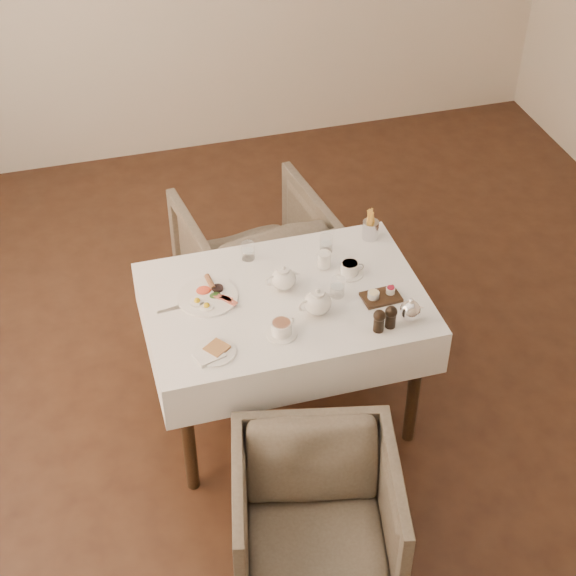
{
  "coord_description": "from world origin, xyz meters",
  "views": [
    {
      "loc": [
        -1.25,
        -3.18,
        3.36
      ],
      "look_at": [
        -0.42,
        -0.23,
        0.82
      ],
      "focal_mm": 55.0,
      "sensor_mm": 36.0,
      "label": 1
    }
  ],
  "objects_px": {
    "armchair_near": "(316,518)",
    "armchair_far": "(255,256)",
    "table": "(284,316)",
    "breakfast_plate": "(208,296)",
    "teapot_centre": "(283,277)"
  },
  "relations": [
    {
      "from": "armchair_far",
      "to": "teapot_centre",
      "type": "bearing_deg",
      "value": 78.52
    },
    {
      "from": "table",
      "to": "breakfast_plate",
      "type": "bearing_deg",
      "value": 164.54
    },
    {
      "from": "breakfast_plate",
      "to": "teapot_centre",
      "type": "bearing_deg",
      "value": 14.38
    },
    {
      "from": "table",
      "to": "armchair_far",
      "type": "height_order",
      "value": "table"
    },
    {
      "from": "armchair_near",
      "to": "armchair_far",
      "type": "relative_size",
      "value": 0.89
    },
    {
      "from": "table",
      "to": "armchair_far",
      "type": "bearing_deg",
      "value": 85.67
    },
    {
      "from": "armchair_far",
      "to": "breakfast_plate",
      "type": "height_order",
      "value": "breakfast_plate"
    },
    {
      "from": "armchair_far",
      "to": "teapot_centre",
      "type": "xyz_separation_m",
      "value": [
        -0.05,
        -0.78,
        0.47
      ]
    },
    {
      "from": "armchair_near",
      "to": "breakfast_plate",
      "type": "height_order",
      "value": "breakfast_plate"
    },
    {
      "from": "armchair_near",
      "to": "teapot_centre",
      "type": "xyz_separation_m",
      "value": [
        0.13,
        0.95,
        0.51
      ]
    },
    {
      "from": "armchair_near",
      "to": "breakfast_plate",
      "type": "bearing_deg",
      "value": 115.17
    },
    {
      "from": "table",
      "to": "breakfast_plate",
      "type": "xyz_separation_m",
      "value": [
        -0.34,
        0.09,
        0.13
      ]
    },
    {
      "from": "table",
      "to": "armchair_far",
      "type": "distance_m",
      "value": 0.9
    },
    {
      "from": "armchair_far",
      "to": "table",
      "type": "bearing_deg",
      "value": 77.82
    },
    {
      "from": "breakfast_plate",
      "to": "table",
      "type": "bearing_deg",
      "value": 3.59
    }
  ]
}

